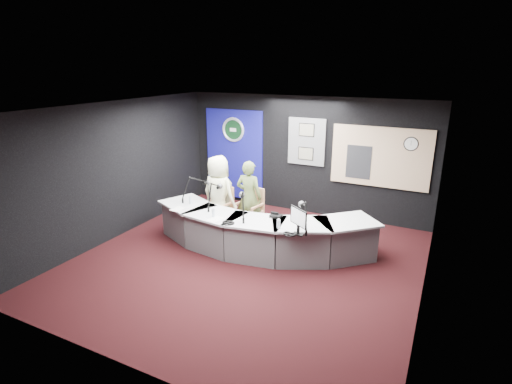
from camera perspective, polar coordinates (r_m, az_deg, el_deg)
The scene contains 33 objects.
ground at distance 7.49m, azimuth -1.36°, elevation -9.95°, with size 6.00×6.00×0.00m, color black.
ceiling at distance 6.66m, azimuth -1.54°, elevation 11.88°, with size 6.00×6.00×0.02m, color silver.
wall_back at distance 9.61m, azimuth 6.93°, elevation 5.15°, with size 6.00×0.02×2.80m, color black.
wall_front at distance 4.70m, azimuth -18.95°, elevation -9.61°, with size 6.00×0.02×2.80m, color black.
wall_left at distance 8.71m, azimuth -19.23°, elevation 2.94°, with size 0.02×6.00×2.80m, color black.
wall_right at distance 6.22m, azimuth 23.88°, elevation -3.40°, with size 0.02×6.00×2.80m, color black.
broadcast_desk at distance 7.79m, azimuth 0.17°, elevation -5.74°, with size 4.50×1.90×0.75m, color silver, non-canonical shape.
backdrop_panel at distance 10.39m, azimuth -3.11°, elevation 5.36°, with size 1.60×0.05×2.30m, color navy.
agency_seal at distance 10.23m, azimuth -3.28°, elevation 8.87°, with size 0.63×0.63×0.07m, color silver.
seal_center at distance 10.24m, azimuth -3.27°, elevation 8.87°, with size 0.48×0.48×0.01m, color black.
pinboard at distance 9.50m, azimuth 7.23°, elevation 7.14°, with size 0.90×0.04×1.10m, color slate.
framed_photo_upper at distance 9.42m, azimuth 7.24°, elevation 8.78°, with size 0.34×0.02×0.27m, color #7B735A.
framed_photo_lower at distance 9.53m, azimuth 7.11°, elevation 5.46°, with size 0.34×0.02×0.27m, color #7B735A.
booth_window_frame at distance 9.14m, azimuth 17.31°, elevation 4.77°, with size 2.12×0.06×1.32m, color tan.
booth_glow at distance 9.13m, azimuth 17.30°, elevation 4.75°, with size 2.00×0.02×1.20m, color #E0B08D.
equipment_rack at distance 9.22m, azimuth 14.44°, elevation 4.16°, with size 0.55×0.02×0.75m, color black.
wall_clock at distance 8.97m, azimuth 21.27°, elevation 6.42°, with size 0.28×0.28×0.01m, color white.
armchair_left at distance 8.71m, azimuth -5.32°, elevation -2.38°, with size 0.55×0.55×0.98m, color tan, non-canonical shape.
armchair_right at distance 8.60m, azimuth -0.99°, elevation -2.86°, with size 0.51×0.51×0.91m, color tan, non-canonical shape.
draped_jacket at distance 8.89m, azimuth -4.84°, elevation -1.06°, with size 0.50×0.10×0.70m, color slate.
person_man at distance 8.60m, azimuth -5.38°, elevation -0.25°, with size 0.81×0.53×1.67m, color #FEFFCB.
person_woman at distance 8.48m, azimuth -1.00°, elevation -0.73°, with size 0.58×0.38×1.58m, color #5B6D39.
computer_monitor at distance 6.67m, azimuth 6.12°, elevation -3.54°, with size 0.46×0.03×0.32m, color black.
desk_phone at distance 7.49m, azimuth 2.86°, elevation -3.44°, with size 0.21×0.17×0.05m, color black.
headphones_near at distance 6.76m, azimuth 4.84°, elevation -5.99°, with size 0.20×0.20×0.03m, color black.
headphones_far at distance 7.21m, azimuth -3.97°, elevation -4.39°, with size 0.24×0.24×0.04m, color black.
paper_stack at distance 8.06m, azimuth -11.15°, elevation -2.38°, with size 0.19×0.28×0.00m, color white.
notepad at distance 7.43m, azimuth -5.79°, elevation -3.88°, with size 0.21×0.30×0.00m, color white.
boom_mic_a at distance 8.40m, azimuth -8.59°, elevation 0.75°, with size 0.43×0.66×0.60m, color black, non-canonical shape.
boom_mic_b at distance 7.98m, azimuth -6.00°, elevation -0.07°, with size 0.23×0.73×0.60m, color black, non-canonical shape.
boom_mic_c at distance 7.40m, azimuth -1.92°, elevation -1.42°, with size 0.43×0.66×0.60m, color black, non-canonical shape.
boom_mic_d at distance 6.93m, azimuth 6.86°, elevation -2.90°, with size 0.41×0.67×0.60m, color black, non-canonical shape.
water_bottles at distance 7.57m, azimuth -3.65°, elevation -2.69°, with size 2.19×0.48×0.18m, color silver, non-canonical shape.
Camera 1 is at (3.09, -5.86, 3.49)m, focal length 28.00 mm.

